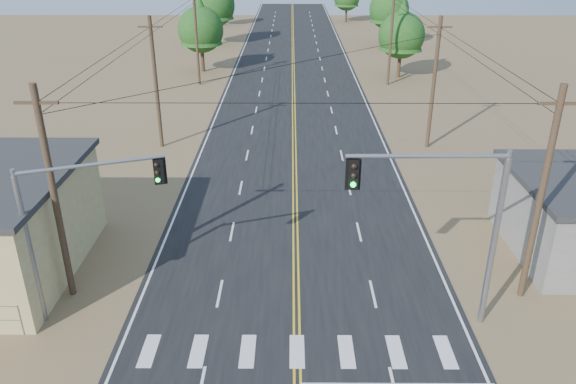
{
  "coord_description": "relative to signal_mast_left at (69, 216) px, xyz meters",
  "views": [
    {
      "loc": [
        -0.27,
        -9.86,
        15.4
      ],
      "look_at": [
        -0.41,
        15.83,
        3.5
      ],
      "focal_mm": 35.0,
      "sensor_mm": 36.0,
      "label": 1
    }
  ],
  "objects": [
    {
      "name": "tree_right_near",
      "position": [
        21.68,
        44.91,
        0.53
      ],
      "size": [
        5.26,
        5.26,
        8.76
      ],
      "color": "#3F2D1E",
      "rests_on": "ground"
    },
    {
      "name": "utility_pole_left_far",
      "position": [
        -1.1,
        41.43,
        0.29
      ],
      "size": [
        1.8,
        0.3,
        10.0
      ],
      "color": "#4C3826",
      "rests_on": "ground"
    },
    {
      "name": "tree_left_near",
      "position": [
        -1.61,
        47.93,
        0.69
      ],
      "size": [
        5.41,
        5.41,
        9.01
      ],
      "color": "#3F2D1E",
      "rests_on": "ground"
    },
    {
      "name": "utility_pole_left_near",
      "position": [
        -1.1,
        1.43,
        0.29
      ],
      "size": [
        1.8,
        0.3,
        10.0
      ],
      "color": "#4C3826",
      "rests_on": "ground"
    },
    {
      "name": "utility_pole_right_mid",
      "position": [
        19.9,
        21.43,
        0.29
      ],
      "size": [
        1.8,
        0.3,
        10.0
      ],
      "color": "#4C3826",
      "rests_on": "ground"
    },
    {
      "name": "utility_pole_right_near",
      "position": [
        19.9,
        1.43,
        0.29
      ],
      "size": [
        1.8,
        0.3,
        10.0
      ],
      "color": "#4C3826",
      "rests_on": "ground"
    },
    {
      "name": "signal_mast_right",
      "position": [
        15.61,
        -0.6,
        0.53
      ],
      "size": [
        6.33,
        0.51,
        7.95
      ],
      "rotation": [
        0.0,
        0.0,
        0.01
      ],
      "color": "gray",
      "rests_on": "ground"
    },
    {
      "name": "signal_mast_left",
      "position": [
        0.0,
        0.0,
        0.0
      ],
      "size": [
        5.62,
        2.17,
        7.13
      ],
      "rotation": [
        0.0,
        0.0,
        0.34
      ],
      "color": "gray",
      "rests_on": "ground"
    },
    {
      "name": "tree_right_mid",
      "position": [
        23.4,
        64.98,
        1.02
      ],
      "size": [
        5.73,
        5.73,
        9.56
      ],
      "color": "#3F2D1E",
      "rests_on": "ground"
    },
    {
      "name": "utility_pole_left_mid",
      "position": [
        -1.1,
        21.43,
        0.29
      ],
      "size": [
        1.8,
        0.3,
        10.0
      ],
      "color": "#4C3826",
      "rests_on": "ground"
    },
    {
      "name": "road",
      "position": [
        9.4,
        19.43,
        -4.82
      ],
      "size": [
        15.0,
        200.0,
        0.02
      ],
      "primitive_type": "cube",
      "color": "black",
      "rests_on": "ground"
    },
    {
      "name": "tree_left_mid",
      "position": [
        -2.29,
        66.21,
        1.45
      ],
      "size": [
        6.16,
        6.16,
        10.26
      ],
      "color": "#3F2D1E",
      "rests_on": "ground"
    },
    {
      "name": "utility_pole_right_far",
      "position": [
        19.9,
        41.43,
        0.29
      ],
      "size": [
        1.8,
        0.3,
        10.0
      ],
      "color": "#4C3826",
      "rests_on": "ground"
    }
  ]
}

